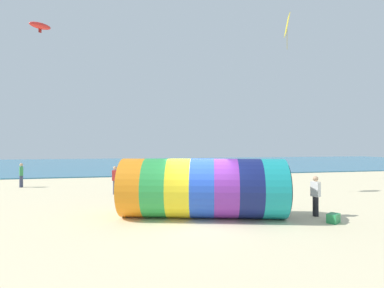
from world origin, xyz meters
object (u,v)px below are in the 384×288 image
at_px(kite_red_parafoil, 40,26).
at_px(cooler_box, 333,218).
at_px(kite_handler, 316,196).
at_px(bystander_mid_beach, 21,175).
at_px(bystander_near_water, 115,180).
at_px(kite_yellow_diamond, 287,25).
at_px(giant_inflatable_tube, 203,188).

distance_m(kite_red_parafoil, cooler_box, 19.42).
relative_size(kite_handler, cooler_box, 3.29).
bearing_deg(bystander_mid_beach, bystander_near_water, -34.57).
distance_m(kite_yellow_diamond, cooler_box, 15.67).
relative_size(giant_inflatable_tube, cooler_box, 13.83).
relative_size(kite_yellow_diamond, bystander_near_water, 1.47).
relative_size(bystander_near_water, bystander_mid_beach, 1.00).
xyz_separation_m(bystander_near_water, bystander_mid_beach, (-6.70, 4.62, 0.00)).
distance_m(kite_yellow_diamond, bystander_near_water, 16.46).
xyz_separation_m(giant_inflatable_tube, cooler_box, (4.72, -1.99, -1.05)).
height_order(kite_yellow_diamond, cooler_box, kite_yellow_diamond).
height_order(giant_inflatable_tube, bystander_near_water, giant_inflatable_tube).
xyz_separation_m(kite_red_parafoil, kite_yellow_diamond, (16.82, -0.22, 1.40)).
distance_m(bystander_mid_beach, cooler_box, 20.38).
distance_m(bystander_near_water, cooler_box, 12.35).
height_order(giant_inflatable_tube, cooler_box, giant_inflatable_tube).
height_order(kite_red_parafoil, bystander_near_water, kite_red_parafoil).
bearing_deg(kite_handler, cooler_box, -90.84).
distance_m(kite_red_parafoil, bystander_near_water, 10.66).
height_order(kite_handler, bystander_mid_beach, bystander_mid_beach).
xyz_separation_m(kite_red_parafoil, bystander_mid_beach, (-2.13, 3.53, -9.57)).
relative_size(kite_red_parafoil, kite_yellow_diamond, 0.53).
distance_m(giant_inflatable_tube, kite_yellow_diamond, 15.64).
bearing_deg(giant_inflatable_tube, kite_yellow_diamond, 42.69).
height_order(bystander_near_water, bystander_mid_beach, bystander_mid_beach).
bearing_deg(kite_yellow_diamond, bystander_mid_beach, 168.80).
xyz_separation_m(giant_inflatable_tube, kite_red_parafoil, (-8.38, 8.00, 9.23)).
bearing_deg(bystander_near_water, giant_inflatable_tube, -61.11).
relative_size(kite_handler, kite_yellow_diamond, 0.67).
height_order(kite_handler, cooler_box, kite_handler).
bearing_deg(kite_handler, kite_yellow_diamond, 66.83).
height_order(kite_red_parafoil, bystander_mid_beach, kite_red_parafoil).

